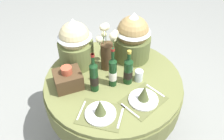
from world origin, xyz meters
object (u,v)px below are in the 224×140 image
at_px(gift_tub_back_left, 75,41).
at_px(gift_tub_back_right, 133,35).
at_px(flower_vase, 107,49).
at_px(tumbler_mid, 139,76).
at_px(wine_bottle_centre, 128,71).
at_px(place_setting_right, 144,97).
at_px(wine_bottle_left, 113,72).
at_px(dining_table, 113,91).
at_px(woven_basket_side_left, 68,79).
at_px(wine_bottle_right, 94,77).
at_px(place_setting_left, 100,111).

xyz_separation_m(gift_tub_back_left, gift_tub_back_right, (0.52, -0.10, 0.00)).
distance_m(flower_vase, tumbler_mid, 0.36).
bearing_deg(tumbler_mid, wine_bottle_centre, 173.04).
distance_m(place_setting_right, wine_bottle_left, 0.32).
distance_m(wine_bottle_left, tumbler_mid, 0.25).
bearing_deg(dining_table, gift_tub_back_right, 39.52).
relative_size(wine_bottle_centre, tumbler_mid, 3.23).
height_order(place_setting_right, woven_basket_side_left, woven_basket_side_left).
xyz_separation_m(wine_bottle_centre, wine_bottle_right, (-0.30, 0.02, 0.01)).
xyz_separation_m(place_setting_left, gift_tub_back_left, (0.00, 0.67, 0.20)).
height_order(wine_bottle_left, gift_tub_back_left, gift_tub_back_left).
bearing_deg(tumbler_mid, place_setting_right, -107.10).
xyz_separation_m(dining_table, gift_tub_back_left, (-0.24, 0.33, 0.40)).
bearing_deg(wine_bottle_left, woven_basket_side_left, 161.13).
bearing_deg(place_setting_right, gift_tub_back_left, 119.13).
bearing_deg(dining_table, wine_bottle_centre, -38.58).
relative_size(dining_table, wine_bottle_centre, 3.69).
bearing_deg(wine_bottle_left, gift_tub_back_right, 43.39).
bearing_deg(wine_bottle_centre, place_setting_left, -143.53).
relative_size(place_setting_left, woven_basket_side_left, 1.89).
relative_size(place_setting_left, wine_bottle_centre, 1.27).
relative_size(place_setting_left, flower_vase, 0.94).
distance_m(gift_tub_back_left, woven_basket_side_left, 0.36).
bearing_deg(place_setting_left, wine_bottle_centre, 36.47).
relative_size(place_setting_right, gift_tub_back_right, 0.86).
bearing_deg(dining_table, woven_basket_side_left, 171.22).
height_order(flower_vase, gift_tub_back_right, gift_tub_back_right).
bearing_deg(wine_bottle_left, gift_tub_back_left, 117.59).
relative_size(flower_vase, woven_basket_side_left, 2.01).
bearing_deg(wine_bottle_left, wine_bottle_centre, -8.45).
relative_size(place_setting_left, wine_bottle_left, 1.11).
bearing_deg(wine_bottle_right, dining_table, 18.03).
distance_m(place_setting_left, flower_vase, 0.58).
bearing_deg(wine_bottle_centre, wine_bottle_left, 171.55).
height_order(place_setting_left, wine_bottle_left, wine_bottle_left).
height_order(dining_table, gift_tub_back_right, gift_tub_back_right).
bearing_deg(place_setting_left, gift_tub_back_left, 89.90).
bearing_deg(gift_tub_back_right, woven_basket_side_left, -165.27).
height_order(wine_bottle_centre, gift_tub_back_right, gift_tub_back_right).
bearing_deg(place_setting_left, tumbler_mid, 28.53).
bearing_deg(place_setting_left, wine_bottle_left, 52.52).
xyz_separation_m(gift_tub_back_right, woven_basket_side_left, (-0.67, -0.18, -0.17)).
xyz_separation_m(place_setting_left, gift_tub_back_right, (0.52, 0.57, 0.20)).
distance_m(place_setting_right, wine_bottle_centre, 0.26).
xyz_separation_m(wine_bottle_left, woven_basket_side_left, (-0.36, 0.12, -0.06)).
xyz_separation_m(dining_table, woven_basket_side_left, (-0.39, 0.06, 0.23)).
bearing_deg(woven_basket_side_left, wine_bottle_right, -32.43).
xyz_separation_m(place_setting_right, wine_bottle_centre, (-0.03, 0.24, 0.08)).
height_order(place_setting_right, gift_tub_back_right, gift_tub_back_right).
xyz_separation_m(place_setting_right, wine_bottle_left, (-0.16, 0.26, 0.10)).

